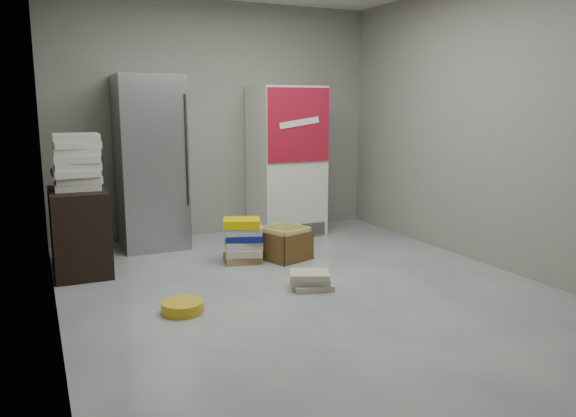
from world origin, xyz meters
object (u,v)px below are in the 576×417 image
(coke_cooler, at_px, (286,161))
(phonebook_stack_main, at_px, (243,240))
(steel_fridge, at_px, (151,163))
(cardboard_box, at_px, (285,246))
(wood_shelf, at_px, (80,231))

(coke_cooler, distance_m, phonebook_stack_main, 1.56)
(phonebook_stack_main, bearing_deg, steel_fridge, 135.79)
(coke_cooler, bearing_deg, cardboard_box, -114.92)
(phonebook_stack_main, bearing_deg, cardboard_box, 2.92)
(coke_cooler, relative_size, phonebook_stack_main, 3.85)
(wood_shelf, relative_size, cardboard_box, 1.49)
(coke_cooler, bearing_deg, wood_shelf, -163.72)
(coke_cooler, relative_size, cardboard_box, 3.35)
(coke_cooler, height_order, wood_shelf, coke_cooler)
(wood_shelf, height_order, phonebook_stack_main, wood_shelf)
(coke_cooler, relative_size, wood_shelf, 2.25)
(steel_fridge, relative_size, cardboard_box, 3.54)
(cardboard_box, bearing_deg, coke_cooler, 45.66)
(phonebook_stack_main, distance_m, cardboard_box, 0.45)
(wood_shelf, height_order, cardboard_box, wood_shelf)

